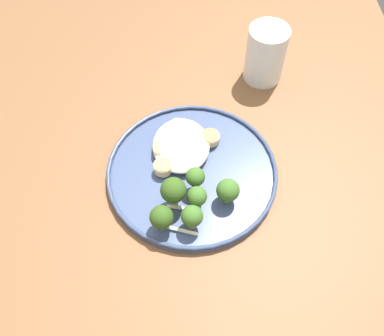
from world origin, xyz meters
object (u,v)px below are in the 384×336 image
seared_scallop_right_edge (177,125)px  broccoli_floret_right_tilted (164,217)px  dinner_plate (192,172)px  broccoli_floret_tall_stalk (192,217)px  broccoli_floret_left_leaning (197,197)px  broccoli_floret_split_head (228,191)px  seared_scallop_tilted_round (210,138)px  water_glass (265,57)px  broccoli_floret_near_rim (173,191)px  seared_scallop_center_golden (176,140)px  seared_scallop_large_seared (197,142)px  seared_scallop_on_noodles (162,167)px  seared_scallop_half_hidden (161,150)px  broccoli_floret_beside_noodles (195,178)px

seared_scallop_right_edge → broccoli_floret_right_tilted: 0.20m
dinner_plate → broccoli_floret_tall_stalk: broccoli_floret_tall_stalk is taller
broccoli_floret_left_leaning → broccoli_floret_split_head: broccoli_floret_left_leaning is taller
seared_scallop_tilted_round → broccoli_floret_right_tilted: bearing=154.4°
seared_scallop_tilted_round → water_glass: bearing=-33.7°
broccoli_floret_near_rim → seared_scallop_right_edge: bearing=-2.6°
dinner_plate → seared_scallop_right_edge: bearing=14.0°
broccoli_floret_split_head → broccoli_floret_right_tilted: bearing=114.4°
seared_scallop_center_golden → broccoli_floret_right_tilted: (-0.16, 0.02, 0.02)m
seared_scallop_center_golden → broccoli_floret_tall_stalk: 0.16m
dinner_plate → broccoli_floret_right_tilted: bearing=156.2°
seared_scallop_center_golden → seared_scallop_large_seared: size_ratio=1.24×
seared_scallop_large_seared → seared_scallop_on_noodles: (-0.05, 0.06, -0.00)m
seared_scallop_on_noodles → broccoli_floret_left_leaning: broccoli_floret_left_leaning is taller
broccoli_floret_tall_stalk → water_glass: size_ratio=0.44×
seared_scallop_half_hidden → seared_scallop_tilted_round: bearing=-73.8°
seared_scallop_center_golden → seared_scallop_half_hidden: size_ratio=0.81×
broccoli_floret_tall_stalk → broccoli_floret_right_tilted: bearing=90.9°
broccoli_floret_tall_stalk → water_glass: bearing=-24.3°
seared_scallop_center_golden → seared_scallop_right_edge: bearing=-4.7°
seared_scallop_center_golden → broccoli_floret_split_head: 0.14m
seared_scallop_right_edge → water_glass: 0.22m
seared_scallop_center_golden → seared_scallop_half_hidden: 0.04m
broccoli_floret_beside_noodles → water_glass: size_ratio=0.46×
dinner_plate → water_glass: size_ratio=2.57×
seared_scallop_on_noodles → seared_scallop_tilted_round: (0.06, -0.08, -0.00)m
broccoli_floret_tall_stalk → broccoli_floret_beside_noodles: 0.07m
seared_scallop_large_seared → broccoli_floret_split_head: (-0.11, -0.04, 0.02)m
broccoli_floret_left_leaning → broccoli_floret_beside_noodles: size_ratio=1.00×
seared_scallop_on_noodles → broccoli_floret_split_head: bearing=-119.2°
seared_scallop_half_hidden → broccoli_floret_tall_stalk: bearing=-160.2°
broccoli_floret_left_leaning → water_glass: bearing=-25.2°
seared_scallop_tilted_round → broccoli_floret_beside_noodles: 0.10m
dinner_plate → broccoli_floret_beside_noodles: size_ratio=5.62×
water_glass → seared_scallop_tilted_round: bearing=146.3°
broccoli_floret_left_leaning → broccoli_floret_right_tilted: bearing=123.1°
broccoli_floret_beside_noodles → broccoli_floret_left_leaning: bearing=-178.0°
dinner_plate → seared_scallop_large_seared: 0.05m
broccoli_floret_split_head → broccoli_floret_near_rim: 0.09m
broccoli_floret_tall_stalk → seared_scallop_right_edge: bearing=5.9°
broccoli_floret_split_head → broccoli_floret_right_tilted: size_ratio=0.95×
seared_scallop_center_golden → seared_scallop_right_edge: size_ratio=1.10×
dinner_plate → water_glass: (0.23, -0.15, 0.04)m
broccoli_floret_beside_noodles → broccoli_floret_near_rim: broccoli_floret_near_rim is taller
seared_scallop_right_edge → broccoli_floret_right_tilted: size_ratio=0.49×
broccoli_floret_near_rim → seared_scallop_tilted_round: bearing=-27.4°
seared_scallop_on_noodles → broccoli_floret_tall_stalk: (-0.10, -0.05, 0.02)m
broccoli_floret_split_head → seared_scallop_center_golden: bearing=34.7°
seared_scallop_on_noodles → broccoli_floret_split_head: 0.12m
seared_scallop_center_golden → broccoli_floret_tall_stalk: broccoli_floret_tall_stalk is taller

